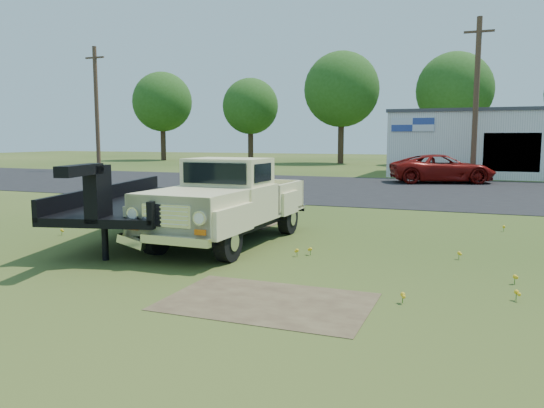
# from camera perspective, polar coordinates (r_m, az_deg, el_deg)

# --- Properties ---
(ground) EXTENTS (140.00, 140.00, 0.00)m
(ground) POSITION_cam_1_polar(r_m,az_deg,el_deg) (11.16, -1.92, -5.29)
(ground) COLOR #294014
(ground) RESTS_ON ground
(asphalt_lot) EXTENTS (90.00, 14.00, 0.02)m
(asphalt_lot) POSITION_cam_1_polar(r_m,az_deg,el_deg) (25.49, 11.51, 1.56)
(asphalt_lot) COLOR black
(asphalt_lot) RESTS_ON ground
(dirt_patch_a) EXTENTS (3.00, 2.00, 0.01)m
(dirt_patch_a) POSITION_cam_1_polar(r_m,az_deg,el_deg) (7.92, -0.48, -10.49)
(dirt_patch_a) COLOR #4B3A28
(dirt_patch_a) RESTS_ON ground
(dirt_patch_b) EXTENTS (2.20, 1.60, 0.01)m
(dirt_patch_b) POSITION_cam_1_polar(r_m,az_deg,el_deg) (15.10, -3.65, -2.04)
(dirt_patch_b) COLOR #4B3A28
(dirt_patch_b) RESTS_ON ground
(commercial_building) EXTENTS (14.20, 8.20, 4.15)m
(commercial_building) POSITION_cam_1_polar(r_m,az_deg,el_deg) (37.04, 24.08, 6.02)
(commercial_building) COLOR silver
(commercial_building) RESTS_ON ground
(utility_pole_west) EXTENTS (1.60, 0.30, 9.00)m
(utility_pole_west) POSITION_cam_1_polar(r_m,az_deg,el_deg) (41.49, -18.34, 9.79)
(utility_pole_west) COLOR #473021
(utility_pole_west) RESTS_ON ground
(utility_pole_mid) EXTENTS (1.60, 0.30, 9.00)m
(utility_pole_mid) POSITION_cam_1_polar(r_m,az_deg,el_deg) (32.09, 21.10, 10.57)
(utility_pole_mid) COLOR #473021
(utility_pole_mid) RESTS_ON ground
(treeline_a) EXTENTS (6.40, 6.40, 9.52)m
(treeline_a) POSITION_cam_1_polar(r_m,az_deg,el_deg) (59.67, -11.72, 10.70)
(treeline_a) COLOR #3B281B
(treeline_a) RESTS_ON ground
(treeline_b) EXTENTS (5.76, 5.76, 8.57)m
(treeline_b) POSITION_cam_1_polar(r_m,az_deg,el_deg) (55.77, -2.33, 10.45)
(treeline_b) COLOR #3B281B
(treeline_b) RESTS_ON ground
(treeline_c) EXTENTS (7.04, 7.04, 10.47)m
(treeline_c) POSITION_cam_1_polar(r_m,az_deg,el_deg) (51.22, 7.50, 12.11)
(treeline_c) COLOR #3B281B
(treeline_c) RESTS_ON ground
(treeline_d) EXTENTS (6.72, 6.72, 10.00)m
(treeline_d) POSITION_cam_1_polar(r_m,az_deg,el_deg) (50.74, 19.04, 11.48)
(treeline_d) COLOR #3B281B
(treeline_d) RESTS_ON ground
(vintage_pickup_truck) EXTENTS (2.19, 5.42, 1.95)m
(vintage_pickup_truck) POSITION_cam_1_polar(r_m,az_deg,el_deg) (12.07, -4.72, 0.33)
(vintage_pickup_truck) COLOR beige
(vintage_pickup_truck) RESTS_ON ground
(flatbed_trailer) EXTENTS (3.94, 7.46, 1.94)m
(flatbed_trailer) POSITION_cam_1_polar(r_m,az_deg,el_deg) (13.31, -12.64, 0.78)
(flatbed_trailer) COLOR black
(flatbed_trailer) RESTS_ON ground
(red_pickup) EXTENTS (5.95, 4.14, 1.51)m
(red_pickup) POSITION_cam_1_polar(r_m,az_deg,el_deg) (29.92, 17.83, 3.61)
(red_pickup) COLOR maroon
(red_pickup) RESTS_ON ground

